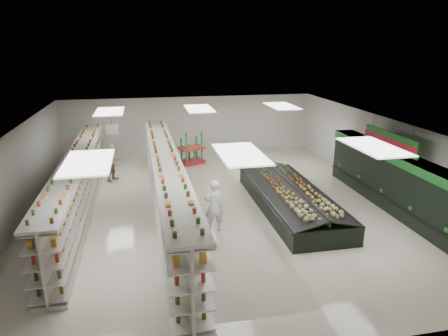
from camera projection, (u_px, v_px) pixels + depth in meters
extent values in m
plane|color=beige|center=(215.00, 205.00, 15.57)|extent=(16.00, 16.00, 0.00)
cube|color=white|center=(215.00, 124.00, 14.61)|extent=(14.00, 16.00, 0.02)
cube|color=silver|center=(190.00, 125.00, 22.57)|extent=(14.00, 0.02, 3.20)
cube|color=silver|center=(289.00, 287.00, 7.61)|extent=(14.00, 0.02, 3.20)
cube|color=silver|center=(16.00, 178.00, 13.76)|extent=(0.02, 16.00, 3.20)
cube|color=silver|center=(382.00, 156.00, 16.42)|extent=(0.02, 16.00, 3.20)
cube|color=black|center=(392.00, 180.00, 15.09)|extent=(0.80, 8.00, 2.20)
cube|color=#1D6F28|center=(395.00, 156.00, 14.80)|extent=(0.85, 8.00, 0.30)
cube|color=black|center=(385.00, 194.00, 15.20)|extent=(0.55, 7.80, 0.15)
cube|color=silver|center=(390.00, 174.00, 14.98)|extent=(0.45, 7.70, 0.03)
cube|color=silver|center=(391.00, 166.00, 14.89)|extent=(0.45, 7.70, 0.03)
cube|color=white|center=(104.00, 156.00, 12.15)|extent=(0.50, 0.06, 0.40)
cube|color=#B61424|center=(104.00, 156.00, 12.15)|extent=(0.52, 0.02, 0.12)
cylinder|color=black|center=(103.00, 147.00, 12.06)|extent=(0.01, 0.01, 0.50)
cube|color=white|center=(112.00, 130.00, 15.89)|extent=(0.50, 0.06, 0.40)
cube|color=#B61424|center=(112.00, 130.00, 15.89)|extent=(0.52, 0.02, 0.12)
cylinder|color=black|center=(111.00, 122.00, 15.80)|extent=(0.01, 0.01, 0.50)
cube|color=#1D6F28|center=(390.00, 141.00, 14.56)|extent=(0.10, 3.20, 0.60)
cube|color=#B61424|center=(389.00, 141.00, 14.55)|extent=(0.03, 3.20, 0.18)
cylinder|color=black|center=(413.00, 137.00, 13.32)|extent=(0.01, 0.01, 0.50)
cylinder|color=black|center=(373.00, 123.00, 15.56)|extent=(0.01, 0.01, 0.50)
cube|color=silver|center=(82.00, 210.00, 15.01)|extent=(0.93, 12.05, 0.12)
cube|color=silver|center=(79.00, 186.00, 14.73)|extent=(0.09, 12.05, 2.01)
cube|color=silver|center=(76.00, 159.00, 14.41)|extent=(0.93, 12.05, 0.08)
cube|color=silver|center=(75.00, 207.00, 14.93)|extent=(0.47, 11.95, 0.03)
cube|color=silver|center=(74.00, 196.00, 14.80)|extent=(0.47, 11.95, 0.03)
cube|color=silver|center=(72.00, 185.00, 14.67)|extent=(0.47, 11.95, 0.03)
cube|color=silver|center=(71.00, 174.00, 14.53)|extent=(0.47, 11.95, 0.03)
cube|color=silver|center=(69.00, 162.00, 14.40)|extent=(0.47, 11.95, 0.03)
cube|color=silver|center=(88.00, 206.00, 15.02)|extent=(0.47, 11.95, 0.03)
cube|color=silver|center=(87.00, 195.00, 14.89)|extent=(0.47, 11.95, 0.03)
cube|color=silver|center=(85.00, 184.00, 14.75)|extent=(0.47, 11.95, 0.03)
cube|color=silver|center=(84.00, 173.00, 14.62)|extent=(0.47, 11.95, 0.03)
cube|color=silver|center=(83.00, 162.00, 14.49)|extent=(0.47, 11.95, 0.03)
cube|color=silver|center=(168.00, 215.00, 14.54)|extent=(1.21, 13.14, 0.13)
cube|color=silver|center=(167.00, 188.00, 14.23)|extent=(0.29, 13.12, 2.19)
cube|color=silver|center=(165.00, 158.00, 13.89)|extent=(1.21, 13.14, 0.09)
cube|color=silver|center=(161.00, 212.00, 14.45)|extent=(0.71, 13.02, 0.03)
cube|color=silver|center=(160.00, 200.00, 14.30)|extent=(0.71, 13.02, 0.03)
cube|color=silver|center=(160.00, 187.00, 14.16)|extent=(0.71, 13.02, 0.03)
cube|color=silver|center=(159.00, 175.00, 14.02)|extent=(0.71, 13.02, 0.03)
cube|color=silver|center=(158.00, 162.00, 13.87)|extent=(0.71, 13.02, 0.03)
cube|color=silver|center=(175.00, 211.00, 14.55)|extent=(0.71, 13.02, 0.03)
cube|color=silver|center=(174.00, 199.00, 14.41)|extent=(0.71, 13.02, 0.03)
cube|color=silver|center=(174.00, 186.00, 14.26)|extent=(0.71, 13.02, 0.03)
cube|color=silver|center=(173.00, 174.00, 14.12)|extent=(0.71, 13.02, 0.03)
cube|color=silver|center=(173.00, 161.00, 13.98)|extent=(0.71, 13.02, 0.03)
cube|color=black|center=(290.00, 200.00, 15.20)|extent=(2.32, 6.73, 0.67)
cube|color=#262626|center=(262.00, 193.00, 14.88)|extent=(0.07, 6.72, 0.06)
cube|color=#262626|center=(318.00, 189.00, 15.30)|extent=(0.07, 6.72, 0.06)
cube|color=black|center=(276.00, 190.00, 14.95)|extent=(1.25, 6.63, 0.34)
cube|color=black|center=(306.00, 188.00, 15.18)|extent=(1.25, 6.63, 0.34)
cube|color=#262626|center=(291.00, 187.00, 15.03)|extent=(0.06, 6.63, 0.24)
cube|color=#B61424|center=(192.00, 162.00, 20.94)|extent=(1.39, 1.16, 0.20)
cube|color=red|center=(192.00, 148.00, 20.72)|extent=(1.45, 1.22, 0.10)
imported|color=silver|center=(214.00, 206.00, 13.19)|extent=(0.70, 0.49, 1.81)
imported|color=tan|center=(114.00, 163.00, 18.20)|extent=(0.87, 0.95, 1.67)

